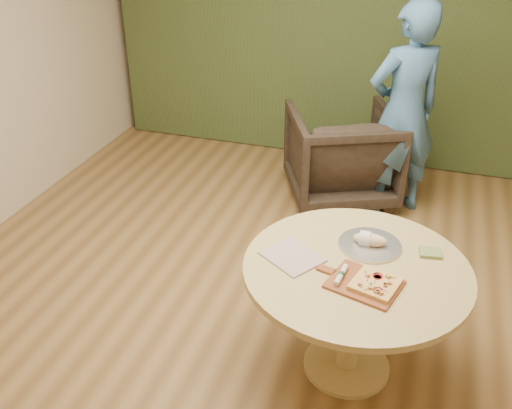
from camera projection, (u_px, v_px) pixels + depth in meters
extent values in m
cube|color=olive|center=(257.00, 336.00, 3.70)|extent=(5.00, 6.00, 0.02)
cube|color=beige|center=(353.00, 17.00, 5.47)|extent=(5.00, 0.02, 2.80)
cube|color=#2D3C1B|center=(351.00, 19.00, 5.38)|extent=(4.80, 0.14, 2.78)
cylinder|color=tan|center=(346.00, 365.00, 3.45)|extent=(0.52, 0.52, 0.03)
cylinder|color=tan|center=(351.00, 322.00, 3.28)|extent=(0.12, 0.12, 0.68)
cylinder|color=tan|center=(357.00, 269.00, 3.09)|extent=(1.24, 1.24, 0.04)
cube|color=brown|center=(364.00, 284.00, 2.93)|extent=(0.41, 0.36, 0.01)
cube|color=brown|center=(326.00, 270.00, 3.04)|extent=(0.11, 0.08, 0.01)
cube|color=#E8B65A|center=(375.00, 284.00, 2.90)|extent=(0.27, 0.27, 0.02)
cylinder|color=maroon|center=(378.00, 276.00, 2.94)|extent=(0.05, 0.05, 0.00)
cylinder|color=maroon|center=(377.00, 277.00, 2.93)|extent=(0.04, 0.04, 0.00)
cylinder|color=maroon|center=(378.00, 290.00, 2.84)|extent=(0.05, 0.05, 0.00)
cube|color=#C6884A|center=(388.00, 276.00, 2.93)|extent=(0.03, 0.03, 0.01)
cube|color=#C6884A|center=(368.00, 275.00, 2.93)|extent=(0.03, 0.03, 0.01)
cube|color=#C6884A|center=(385.00, 284.00, 2.87)|extent=(0.02, 0.02, 0.01)
cube|color=#C6884A|center=(359.00, 284.00, 2.87)|extent=(0.02, 0.02, 0.01)
cube|color=#C6884A|center=(385.00, 285.00, 2.86)|extent=(0.02, 0.02, 0.01)
cube|color=#C6884A|center=(378.00, 291.00, 2.82)|extent=(0.02, 0.02, 0.01)
cube|color=#C6884A|center=(390.00, 283.00, 2.88)|extent=(0.02, 0.02, 0.01)
cube|color=#C6884A|center=(377.00, 292.00, 2.82)|extent=(0.02, 0.02, 0.01)
cube|color=#C6884A|center=(382.00, 293.00, 2.81)|extent=(0.03, 0.03, 0.01)
cube|color=#C6884A|center=(370.00, 288.00, 2.85)|extent=(0.02, 0.02, 0.01)
cube|color=#3B7E17|center=(371.00, 284.00, 2.88)|extent=(0.01, 0.01, 0.00)
cube|color=#3B7E17|center=(371.00, 284.00, 2.88)|extent=(0.01, 0.01, 0.00)
cube|color=#3B7E17|center=(388.00, 284.00, 2.88)|extent=(0.01, 0.01, 0.00)
cube|color=#3B7E17|center=(392.00, 277.00, 2.93)|extent=(0.01, 0.01, 0.00)
cube|color=#3B7E17|center=(380.00, 274.00, 2.95)|extent=(0.01, 0.01, 0.00)
cube|color=#3B7E17|center=(365.00, 272.00, 2.97)|extent=(0.01, 0.01, 0.00)
cube|color=#3B7E17|center=(361.00, 287.00, 2.86)|extent=(0.01, 0.01, 0.00)
cube|color=#3B7E17|center=(395.00, 278.00, 2.93)|extent=(0.01, 0.01, 0.00)
cube|color=#3B7E17|center=(375.00, 287.00, 2.86)|extent=(0.01, 0.01, 0.00)
cube|color=#A05571|center=(381.00, 295.00, 2.81)|extent=(0.02, 0.03, 0.00)
cube|color=#A05571|center=(385.00, 291.00, 2.83)|extent=(0.03, 0.02, 0.00)
cube|color=#A05571|center=(361.00, 285.00, 2.87)|extent=(0.01, 0.03, 0.00)
cube|color=#A05571|center=(367.00, 279.00, 2.92)|extent=(0.01, 0.03, 0.00)
cube|color=#A05571|center=(366.00, 289.00, 2.85)|extent=(0.02, 0.03, 0.00)
cube|color=#A05571|center=(377.00, 273.00, 2.96)|extent=(0.02, 0.03, 0.00)
cube|color=#A05571|center=(375.00, 282.00, 2.90)|extent=(0.01, 0.03, 0.00)
cylinder|color=beige|center=(341.00, 275.00, 2.96)|extent=(0.05, 0.17, 0.03)
cylinder|color=#194C26|center=(341.00, 275.00, 2.96)|extent=(0.04, 0.03, 0.03)
cube|color=silver|center=(347.00, 265.00, 3.04)|extent=(0.02, 0.04, 0.00)
cube|color=beige|center=(292.00, 257.00, 3.15)|extent=(0.39, 0.37, 0.01)
cylinder|color=silver|center=(370.00, 245.00, 3.24)|extent=(0.35, 0.35, 0.01)
cylinder|color=silver|center=(370.00, 245.00, 3.24)|extent=(0.36, 0.36, 0.02)
ellipsoid|color=#E5C18B|center=(370.00, 240.00, 3.22)|extent=(0.19, 0.08, 0.07)
cylinder|color=beige|center=(365.00, 239.00, 3.23)|extent=(0.06, 0.09, 0.09)
cube|color=#55672E|center=(430.00, 253.00, 3.17)|extent=(0.13, 0.12, 0.02)
imported|color=black|center=(342.00, 151.00, 5.06)|extent=(1.16, 1.14, 0.92)
imported|color=teal|center=(403.00, 112.00, 4.65)|extent=(0.79, 0.74, 1.81)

